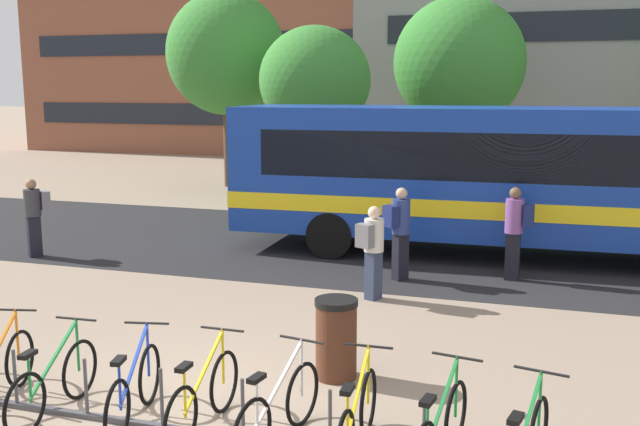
{
  "coord_description": "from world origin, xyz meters",
  "views": [
    {
      "loc": [
        3.89,
        -6.78,
        3.66
      ],
      "look_at": [
        0.5,
        3.9,
        1.68
      ],
      "focal_mm": 40.73,
      "sensor_mm": 36.0,
      "label": 1
    }
  ],
  "objects_px": {
    "parked_bicycle_yellow_7": "(357,420)",
    "commuter_navy_pack_0": "(516,227)",
    "street_tree_3": "(459,63)",
    "parked_bicycle_blue_4": "(134,390)",
    "parked_bicycle_green_3": "(54,384)",
    "commuter_grey_pack_2": "(373,246)",
    "parked_bicycle_white_6": "(279,410)",
    "trash_bin": "(336,338)",
    "street_tree_1": "(226,54)",
    "city_bus": "(517,176)",
    "commuter_grey_pack_1": "(35,212)",
    "parked_bicycle_yellow_5": "(204,397)",
    "commuter_navy_pack_3": "(400,227)",
    "street_tree_0": "(315,81)"
  },
  "relations": [
    {
      "from": "parked_bicycle_yellow_7",
      "to": "commuter_navy_pack_0",
      "type": "height_order",
      "value": "commuter_navy_pack_0"
    },
    {
      "from": "parked_bicycle_yellow_7",
      "to": "street_tree_3",
      "type": "relative_size",
      "value": 0.26
    },
    {
      "from": "parked_bicycle_blue_4",
      "to": "commuter_navy_pack_0",
      "type": "xyz_separation_m",
      "value": [
        3.65,
        7.39,
        0.65
      ]
    },
    {
      "from": "parked_bicycle_green_3",
      "to": "commuter_grey_pack_2",
      "type": "height_order",
      "value": "commuter_grey_pack_2"
    },
    {
      "from": "parked_bicycle_white_6",
      "to": "parked_bicycle_yellow_7",
      "type": "xyz_separation_m",
      "value": [
        0.83,
        0.02,
        0.0
      ]
    },
    {
      "from": "trash_bin",
      "to": "street_tree_1",
      "type": "bearing_deg",
      "value": 118.95
    },
    {
      "from": "trash_bin",
      "to": "city_bus",
      "type": "bearing_deg",
      "value": 76.39
    },
    {
      "from": "commuter_grey_pack_1",
      "to": "trash_bin",
      "type": "bearing_deg",
      "value": 98.34
    },
    {
      "from": "parked_bicycle_yellow_5",
      "to": "street_tree_3",
      "type": "relative_size",
      "value": 0.26
    },
    {
      "from": "city_bus",
      "to": "trash_bin",
      "type": "bearing_deg",
      "value": -105.5
    },
    {
      "from": "parked_bicycle_green_3",
      "to": "street_tree_1",
      "type": "relative_size",
      "value": 0.25
    },
    {
      "from": "parked_bicycle_white_6",
      "to": "commuter_navy_pack_3",
      "type": "distance_m",
      "value": 6.74
    },
    {
      "from": "parked_bicycle_yellow_5",
      "to": "city_bus",
      "type": "bearing_deg",
      "value": -16.49
    },
    {
      "from": "commuter_grey_pack_2",
      "to": "street_tree_3",
      "type": "distance_m",
      "value": 14.07
    },
    {
      "from": "city_bus",
      "to": "parked_bicycle_blue_4",
      "type": "bearing_deg",
      "value": -112.71
    },
    {
      "from": "parked_bicycle_white_6",
      "to": "commuter_grey_pack_1",
      "type": "distance_m",
      "value": 10.15
    },
    {
      "from": "parked_bicycle_yellow_5",
      "to": "commuter_grey_pack_2",
      "type": "height_order",
      "value": "commuter_grey_pack_2"
    },
    {
      "from": "parked_bicycle_blue_4",
      "to": "street_tree_0",
      "type": "distance_m",
      "value": 16.18
    },
    {
      "from": "parked_bicycle_blue_4",
      "to": "parked_bicycle_yellow_7",
      "type": "bearing_deg",
      "value": -101.56
    },
    {
      "from": "parked_bicycle_yellow_5",
      "to": "commuter_grey_pack_2",
      "type": "bearing_deg",
      "value": -6.19
    },
    {
      "from": "parked_bicycle_yellow_5",
      "to": "street_tree_3",
      "type": "height_order",
      "value": "street_tree_3"
    },
    {
      "from": "commuter_grey_pack_2",
      "to": "parked_bicycle_yellow_7",
      "type": "bearing_deg",
      "value": -144.75
    },
    {
      "from": "parked_bicycle_blue_4",
      "to": "commuter_navy_pack_3",
      "type": "xyz_separation_m",
      "value": [
        1.56,
        6.73,
        0.64
      ]
    },
    {
      "from": "commuter_grey_pack_1",
      "to": "street_tree_3",
      "type": "xyz_separation_m",
      "value": [
        7.37,
        12.7,
        3.43
      ]
    },
    {
      "from": "commuter_navy_pack_3",
      "to": "street_tree_0",
      "type": "xyz_separation_m",
      "value": [
        -4.53,
        8.8,
        2.78
      ]
    },
    {
      "from": "parked_bicycle_white_6",
      "to": "trash_bin",
      "type": "bearing_deg",
      "value": 7.64
    },
    {
      "from": "commuter_grey_pack_2",
      "to": "street_tree_3",
      "type": "bearing_deg",
      "value": 24.51
    },
    {
      "from": "commuter_navy_pack_0",
      "to": "commuter_navy_pack_3",
      "type": "distance_m",
      "value": 2.19
    },
    {
      "from": "city_bus",
      "to": "commuter_grey_pack_2",
      "type": "xyz_separation_m",
      "value": [
        -2.17,
        -3.98,
        -0.83
      ]
    },
    {
      "from": "parked_bicycle_white_6",
      "to": "commuter_navy_pack_0",
      "type": "distance_m",
      "value": 7.66
    },
    {
      "from": "commuter_navy_pack_3",
      "to": "commuter_navy_pack_0",
      "type": "bearing_deg",
      "value": -34.55
    },
    {
      "from": "parked_bicycle_yellow_5",
      "to": "trash_bin",
      "type": "xyz_separation_m",
      "value": [
        0.93,
        1.82,
        0.13
      ]
    },
    {
      "from": "parked_bicycle_white_6",
      "to": "commuter_grey_pack_2",
      "type": "bearing_deg",
      "value": 12.9
    },
    {
      "from": "commuter_navy_pack_0",
      "to": "street_tree_1",
      "type": "xyz_separation_m",
      "value": [
        -10.68,
        10.35,
        3.74
      ]
    },
    {
      "from": "parked_bicycle_green_3",
      "to": "trash_bin",
      "type": "relative_size",
      "value": 1.67
    },
    {
      "from": "parked_bicycle_yellow_7",
      "to": "street_tree_1",
      "type": "bearing_deg",
      "value": 26.8
    },
    {
      "from": "commuter_navy_pack_3",
      "to": "trash_bin",
      "type": "relative_size",
      "value": 1.72
    },
    {
      "from": "commuter_navy_pack_0",
      "to": "street_tree_1",
      "type": "bearing_deg",
      "value": -40.7
    },
    {
      "from": "commuter_navy_pack_3",
      "to": "street_tree_3",
      "type": "relative_size",
      "value": 0.27
    },
    {
      "from": "parked_bicycle_white_6",
      "to": "street_tree_0",
      "type": "xyz_separation_m",
      "value": [
        -4.65,
        15.51,
        3.42
      ]
    },
    {
      "from": "city_bus",
      "to": "parked_bicycle_white_6",
      "type": "xyz_separation_m",
      "value": [
        -1.86,
        -9.3,
        -1.39
      ]
    },
    {
      "from": "commuter_navy_pack_0",
      "to": "commuter_grey_pack_1",
      "type": "height_order",
      "value": "commuter_navy_pack_0"
    },
    {
      "from": "commuter_grey_pack_1",
      "to": "trash_bin",
      "type": "relative_size",
      "value": 1.64
    },
    {
      "from": "street_tree_1",
      "to": "commuter_navy_pack_3",
      "type": "bearing_deg",
      "value": -52.04
    },
    {
      "from": "parked_bicycle_green_3",
      "to": "commuter_navy_pack_3",
      "type": "height_order",
      "value": "commuter_navy_pack_3"
    },
    {
      "from": "parked_bicycle_green_3",
      "to": "parked_bicycle_yellow_7",
      "type": "height_order",
      "value": "same"
    },
    {
      "from": "city_bus",
      "to": "parked_bicycle_white_6",
      "type": "height_order",
      "value": "city_bus"
    },
    {
      "from": "city_bus",
      "to": "commuter_grey_pack_2",
      "type": "relative_size",
      "value": 7.41
    },
    {
      "from": "parked_bicycle_yellow_5",
      "to": "commuter_navy_pack_0",
      "type": "height_order",
      "value": "commuter_navy_pack_0"
    },
    {
      "from": "street_tree_0",
      "to": "street_tree_3",
      "type": "height_order",
      "value": "street_tree_3"
    }
  ]
}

